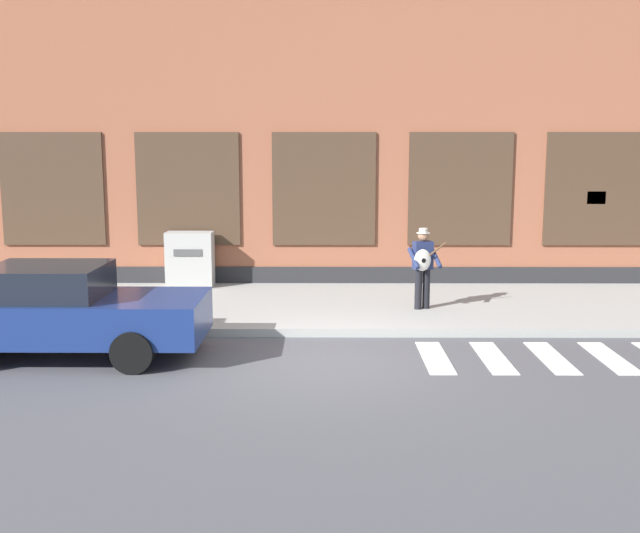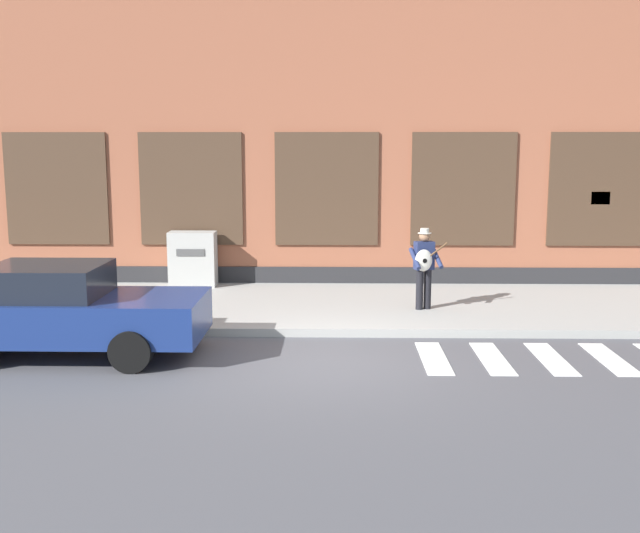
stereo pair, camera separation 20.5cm
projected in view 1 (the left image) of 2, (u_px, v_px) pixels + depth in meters
The scene contains 7 objects.
ground_plane at pixel (324, 362), 12.08m from camera, with size 160.00×160.00×0.00m, color #4C4C51.
sidewalk at pixel (324, 306), 15.86m from camera, with size 28.00×4.60×0.16m.
building_backdrop at pixel (324, 114), 19.42m from camera, with size 28.00×4.06×8.51m.
crosswalk at pixel (580, 358), 12.29m from camera, with size 5.20×1.90×0.01m.
red_car at pixel (61, 311), 12.24m from camera, with size 4.61×2.00×1.53m.
busker at pixel (423, 264), 15.09m from camera, with size 0.77×0.64×1.65m.
utility_box at pixel (190, 259), 17.58m from camera, with size 1.09×0.56×1.29m.
Camera 1 is at (0.01, -11.68, 3.47)m, focal length 42.00 mm.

